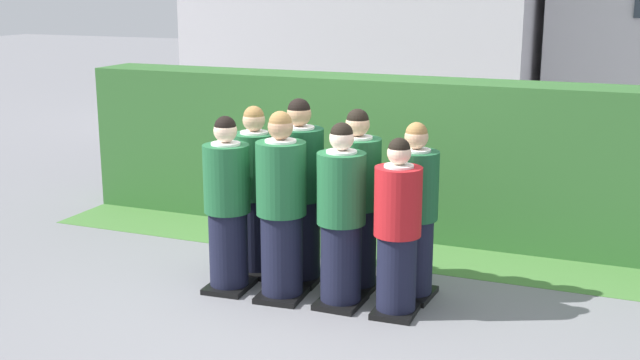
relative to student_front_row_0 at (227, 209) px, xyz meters
The scene contains 11 objects.
ground_plane 1.11m from the student_front_row_0, ahead, with size 60.00×60.00×0.00m, color slate.
student_front_row_0 is the anchor object (origin of this frame).
student_front_row_1 0.54m from the student_front_row_0, ahead, with size 0.44×0.51×1.69m.
student_front_row_2 1.08m from the student_front_row_0, ahead, with size 0.42×0.51×1.62m.
student_in_red_blazer 1.59m from the student_front_row_0, ahead, with size 0.40×0.49×1.53m.
student_rear_row_0 0.51m from the student_front_row_0, 87.06° to the left, with size 0.42×0.52×1.63m.
student_rear_row_1 0.69m from the student_front_row_0, 42.14° to the left, with size 0.45×0.52×1.74m.
student_rear_row_2 1.17m from the student_front_row_0, 23.98° to the left, with size 0.43×0.48×1.67m.
student_rear_row_3 1.67m from the student_front_row_0, 15.87° to the left, with size 0.41×0.47×1.59m.
hedge 2.48m from the student_front_row_0, 71.22° to the left, with size 7.42×0.70×1.73m.
lawn_strip 1.90m from the student_front_row_0, 62.72° to the left, with size 7.42×0.90×0.01m, color #477A38.
Camera 1 is at (2.66, -6.23, 2.74)m, focal length 45.69 mm.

